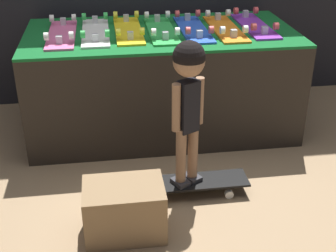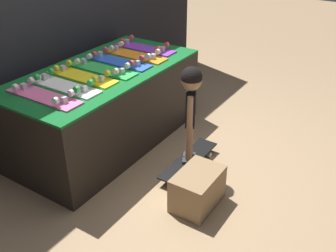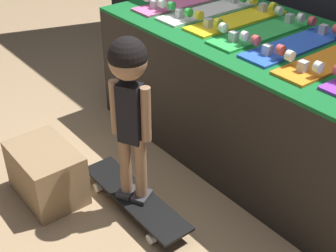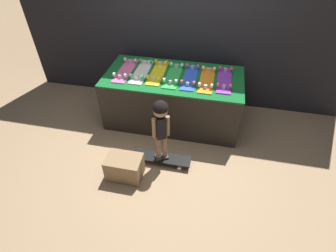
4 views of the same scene
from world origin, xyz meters
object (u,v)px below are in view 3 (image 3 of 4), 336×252
(storage_box, at_px, (46,173))
(skateboard_yellow_on_rack, at_px, (237,18))
(skateboard_blue_on_rack, at_px, (296,43))
(skateboard_white_on_rack, at_px, (208,9))
(skateboard_on_floor, at_px, (135,198))
(skateboard_orange_on_rack, at_px, (332,58))
(skateboard_pink_on_rack, at_px, (182,1))
(skateboard_green_on_rack, at_px, (262,31))
(child, at_px, (129,92))

(storage_box, bearing_deg, skateboard_yellow_on_rack, 84.19)
(skateboard_yellow_on_rack, distance_m, skateboard_blue_on_rack, 0.47)
(skateboard_white_on_rack, distance_m, skateboard_on_floor, 1.29)
(skateboard_blue_on_rack, distance_m, skateboard_on_floor, 1.19)
(skateboard_orange_on_rack, height_order, skateboard_on_floor, skateboard_orange_on_rack)
(skateboard_pink_on_rack, xyz_separation_m, skateboard_orange_on_rack, (1.17, -0.02, 0.00))
(skateboard_blue_on_rack, relative_size, skateboard_orange_on_rack, 1.00)
(skateboard_yellow_on_rack, height_order, storage_box, skateboard_yellow_on_rack)
(skateboard_orange_on_rack, relative_size, storage_box, 1.62)
(skateboard_green_on_rack, bearing_deg, skateboard_white_on_rack, 177.90)
(skateboard_pink_on_rack, relative_size, child, 0.79)
(skateboard_white_on_rack, bearing_deg, child, -62.13)
(skateboard_white_on_rack, distance_m, storage_box, 1.41)
(child, distance_m, storage_box, 0.75)
(skateboard_pink_on_rack, xyz_separation_m, skateboard_blue_on_rack, (0.94, 0.00, 0.00))
(skateboard_pink_on_rack, height_order, child, child)
(skateboard_pink_on_rack, distance_m, skateboard_orange_on_rack, 1.17)
(skateboard_orange_on_rack, distance_m, skateboard_on_floor, 1.24)
(skateboard_yellow_on_rack, xyz_separation_m, skateboard_on_floor, (0.27, -0.97, -0.71))
(skateboard_white_on_rack, height_order, skateboard_yellow_on_rack, same)
(skateboard_blue_on_rack, xyz_separation_m, child, (-0.20, -0.93, -0.07))
(skateboard_on_floor, height_order, child, child)
(skateboard_orange_on_rack, relative_size, child, 0.79)
(storage_box, bearing_deg, skateboard_orange_on_rack, 55.67)
(skateboard_yellow_on_rack, bearing_deg, skateboard_pink_on_rack, -175.97)
(skateboard_pink_on_rack, relative_size, storage_box, 1.62)
(skateboard_pink_on_rack, relative_size, skateboard_green_on_rack, 1.00)
(skateboard_yellow_on_rack, xyz_separation_m, storage_box, (-0.13, -1.27, -0.63))
(skateboard_pink_on_rack, bearing_deg, skateboard_orange_on_rack, -0.88)
(skateboard_green_on_rack, distance_m, child, 0.93)
(skateboard_pink_on_rack, bearing_deg, skateboard_blue_on_rack, 0.08)
(skateboard_orange_on_rack, bearing_deg, skateboard_pink_on_rack, 179.12)
(skateboard_on_floor, distance_m, child, 0.64)
(skateboard_pink_on_rack, xyz_separation_m, child, (0.74, -0.93, -0.07))
(skateboard_white_on_rack, bearing_deg, skateboard_yellow_on_rack, 4.21)
(skateboard_white_on_rack, relative_size, skateboard_on_floor, 0.92)
(skateboard_green_on_rack, height_order, skateboard_on_floor, skateboard_green_on_rack)
(skateboard_blue_on_rack, bearing_deg, skateboard_white_on_rack, 178.83)
(skateboard_yellow_on_rack, relative_size, skateboard_blue_on_rack, 1.00)
(skateboard_blue_on_rack, bearing_deg, skateboard_on_floor, -102.29)
(skateboard_on_floor, distance_m, storage_box, 0.51)
(storage_box, bearing_deg, skateboard_blue_on_rack, 64.22)
(skateboard_white_on_rack, height_order, skateboard_orange_on_rack, same)
(skateboard_pink_on_rack, height_order, skateboard_white_on_rack, same)
(skateboard_white_on_rack, distance_m, child, 1.07)
(skateboard_yellow_on_rack, relative_size, skateboard_on_floor, 0.92)
(skateboard_green_on_rack, distance_m, skateboard_blue_on_rack, 0.23)
(skateboard_pink_on_rack, height_order, skateboard_yellow_on_rack, same)
(skateboard_green_on_rack, bearing_deg, skateboard_orange_on_rack, -2.02)
(skateboard_white_on_rack, xyz_separation_m, skateboard_orange_on_rack, (0.94, -0.03, 0.00))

